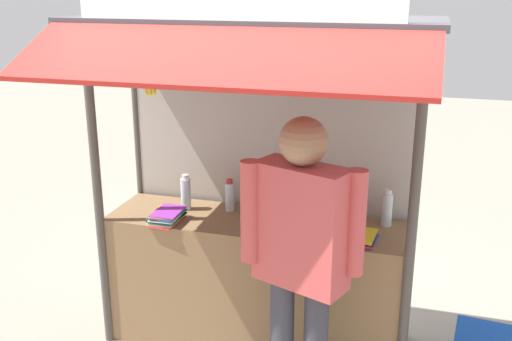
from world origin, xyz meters
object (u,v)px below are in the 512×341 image
object	(u,v)px
water_bottle_right	(387,209)
water_bottle_back_left	(270,199)
banana_bunch_inner_left	(151,83)
water_bottle_left	(186,193)
magazine_stack_mid_left	(313,228)
water_bottle_back_right	(292,202)
vendor_person	(301,246)
magazine_stack_center	(167,216)
banana_bunch_rightmost	(364,82)
magazine_stack_rear_center	(362,238)
banana_bunch_leftmost	(246,78)
water_bottle_far_right	(230,196)
banana_bunch_inner_right	(101,72)

from	to	relation	value
water_bottle_right	water_bottle_back_left	bearing A→B (deg)	-173.00
banana_bunch_inner_left	water_bottle_left	bearing A→B (deg)	90.05
water_bottle_back_left	banana_bunch_inner_left	world-z (taller)	banana_bunch_inner_left
water_bottle_right	magazine_stack_mid_left	xyz separation A→B (m)	(-0.43, -0.24, -0.09)
water_bottle_back_right	vendor_person	distance (m)	0.81
water_bottle_left	magazine_stack_center	distance (m)	0.26
water_bottle_right	banana_bunch_rightmost	bearing A→B (deg)	-103.99
water_bottle_back_right	water_bottle_back_left	xyz separation A→B (m)	(-0.14, -0.06, 0.03)
water_bottle_left	vendor_person	size ratio (longest dim) A/B	0.14
banana_bunch_rightmost	magazine_stack_center	bearing A→B (deg)	170.78
magazine_stack_rear_center	banana_bunch_rightmost	size ratio (longest dim) A/B	1.08
vendor_person	banana_bunch_inner_left	bearing A→B (deg)	-174.59
vendor_person	water_bottle_left	bearing A→B (deg)	164.37
water_bottle_back_right	magazine_stack_mid_left	world-z (taller)	water_bottle_back_right
banana_bunch_leftmost	water_bottle_far_right	bearing A→B (deg)	118.90
magazine_stack_mid_left	magazine_stack_center	size ratio (longest dim) A/B	1.15
water_bottle_left	banana_bunch_inner_right	size ratio (longest dim) A/B	1.00
banana_bunch_inner_right	banana_bunch_inner_left	size ratio (longest dim) A/B	0.82
magazine_stack_rear_center	vendor_person	size ratio (longest dim) A/B	0.15
banana_bunch_rightmost	water_bottle_right	bearing A→B (deg)	76.01
water_bottle_back_right	banana_bunch_rightmost	xyz separation A→B (m)	(0.48, -0.51, 0.90)
water_bottle_far_right	magazine_stack_center	size ratio (longest dim) A/B	0.82
water_bottle_back_right	magazine_stack_rear_center	world-z (taller)	water_bottle_back_right
water_bottle_back_left	banana_bunch_inner_left	xyz separation A→B (m)	(-0.60, -0.45, 0.81)
water_bottle_back_right	magazine_stack_mid_left	size ratio (longest dim) A/B	0.72
banana_bunch_inner_right	banana_bunch_inner_left	distance (m)	0.32
water_bottle_back_left	banana_bunch_rightmost	bearing A→B (deg)	-36.11
water_bottle_left	banana_bunch_leftmost	bearing A→B (deg)	-37.63
banana_bunch_leftmost	banana_bunch_inner_left	bearing A→B (deg)	179.95
magazine_stack_center	water_bottle_far_right	bearing A→B (deg)	43.00
vendor_person	water_bottle_back_left	bearing A→B (deg)	137.72
water_bottle_far_right	water_bottle_right	distance (m)	1.06
water_bottle_right	vendor_person	bearing A→B (deg)	-115.80
banana_bunch_inner_right	magazine_stack_mid_left	bearing A→B (deg)	13.71
water_bottle_right	magazine_stack_center	bearing A→B (deg)	-166.23
water_bottle_far_right	vendor_person	world-z (taller)	vendor_person
magazine_stack_center	banana_bunch_rightmost	world-z (taller)	banana_bunch_rightmost
water_bottle_back_right	banana_bunch_inner_left	distance (m)	1.23
magazine_stack_mid_left	water_bottle_back_right	bearing A→B (deg)	131.53
water_bottle_back_right	water_bottle_left	size ratio (longest dim) A/B	0.90
banana_bunch_leftmost	magazine_stack_center	bearing A→B (deg)	161.73
water_bottle_back_right	magazine_stack_mid_left	distance (m)	0.29
banana_bunch_inner_right	vendor_person	bearing A→B (deg)	-11.77
vendor_person	banana_bunch_rightmost	bearing A→B (deg)	67.10
magazine_stack_rear_center	water_bottle_back_right	bearing A→B (deg)	153.06
banana_bunch_rightmost	banana_bunch_inner_left	xyz separation A→B (m)	(-1.22, 0.00, -0.06)
water_bottle_far_right	water_bottle_right	world-z (taller)	water_bottle_right
banana_bunch_inner_right	water_bottle_right	bearing A→B (deg)	18.00
magazine_stack_center	banana_bunch_rightmost	bearing A→B (deg)	-9.22
water_bottle_back_left	water_bottle_right	bearing A→B (deg)	7.00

